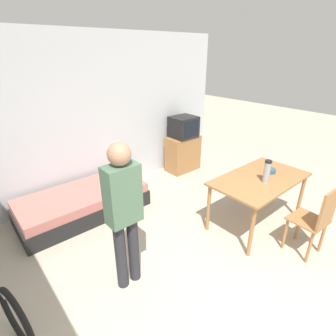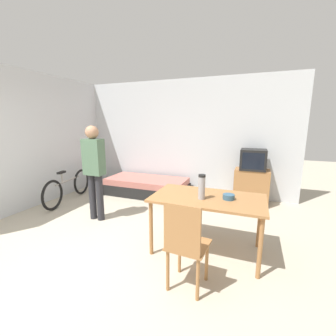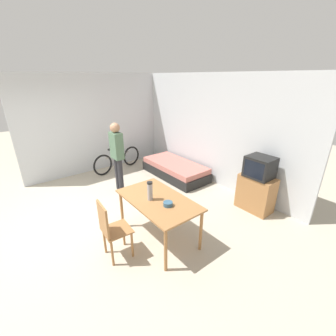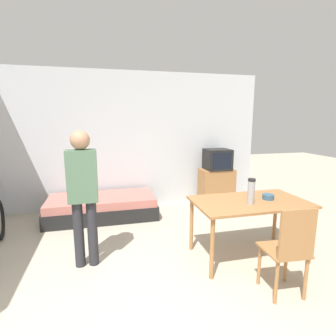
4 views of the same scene
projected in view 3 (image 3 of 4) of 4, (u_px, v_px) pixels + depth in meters
The scene contains 11 objects.
ground_plane at pixel (73, 223), 4.30m from camera, with size 20.00×20.00×0.00m, color #B2A893.
wall_back at pixel (205, 129), 5.80m from camera, with size 5.62×0.06×2.70m.
wall_left at pixel (103, 123), 6.49m from camera, with size 0.06×4.51×2.70m.
daybed at pixel (175, 169), 6.29m from camera, with size 1.94×0.92×0.39m.
tv at pixel (257, 185), 4.56m from camera, with size 0.69×0.44×1.17m.
dining_table at pixel (158, 203), 3.68m from camera, with size 1.43×0.82×0.76m.
wooden_chair at pixel (111, 228), 3.30m from camera, with size 0.42×0.42×0.97m.
bicycle at pixel (118, 160), 6.64m from camera, with size 0.36×1.62×0.71m.
person_standing at pixel (117, 152), 5.22m from camera, with size 0.34×0.22×1.66m.
thermos_flask at pixel (150, 190), 3.57m from camera, with size 0.09×0.09×0.32m.
mate_bowl at pixel (168, 204), 3.45m from camera, with size 0.15×0.15×0.07m.
Camera 3 is at (3.94, -0.76, 2.61)m, focal length 24.00 mm.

